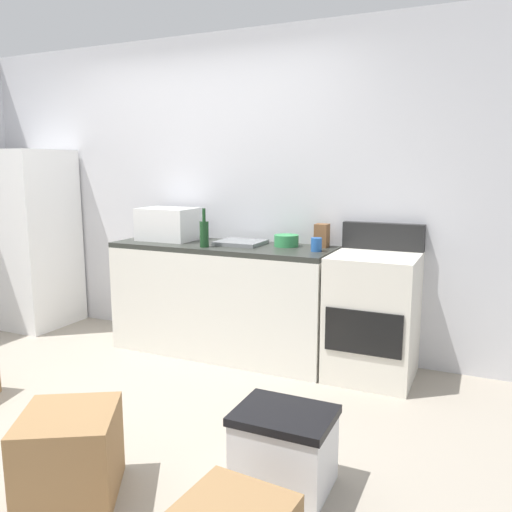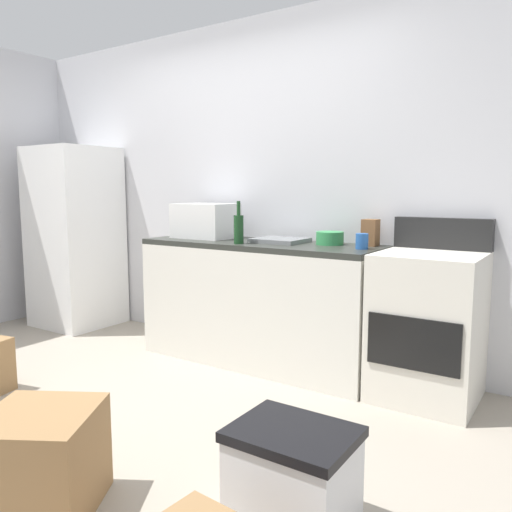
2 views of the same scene
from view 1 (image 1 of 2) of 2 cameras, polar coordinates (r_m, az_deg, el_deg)
name	(u,v)px [view 1 (image 1 of 2)]	position (r m, az deg, el deg)	size (l,w,h in m)	color
ground_plane	(95,404)	(3.62, -17.31, -15.34)	(6.00, 6.00, 0.00)	#9E9384
wall_back	(211,191)	(4.55, -5.04, 7.11)	(5.00, 0.10, 2.60)	silver
kitchen_counter	(223,299)	(4.23, -3.66, -4.74)	(1.80, 0.60, 0.90)	silver
refrigerator	(31,239)	(5.39, -23.59, 1.76)	(0.68, 0.66, 1.67)	white
stove_oven	(373,314)	(3.83, 12.79, -6.29)	(0.60, 0.61, 1.10)	silver
microwave	(168,224)	(4.44, -9.67, 3.50)	(0.46, 0.34, 0.27)	white
sink_basin	(241,243)	(4.13, -1.69, 1.49)	(0.36, 0.32, 0.03)	slate
wine_bottle	(204,233)	(4.00, -5.74, 2.55)	(0.07, 0.07, 0.30)	#193F1E
coffee_mug	(316,245)	(3.81, 6.68, 1.26)	(0.08, 0.08, 0.10)	#2659A5
knife_block	(322,236)	(4.01, 7.28, 2.26)	(0.10, 0.10, 0.18)	brown
mixing_bowl	(286,241)	(4.03, 3.37, 1.70)	(0.19, 0.19, 0.09)	#338C4C
cardboard_box_large	(70,455)	(2.68, -19.85, -19.98)	(0.42, 0.43, 0.41)	olive
storage_bin	(284,448)	(2.62, 3.10, -20.43)	(0.46, 0.36, 0.38)	silver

